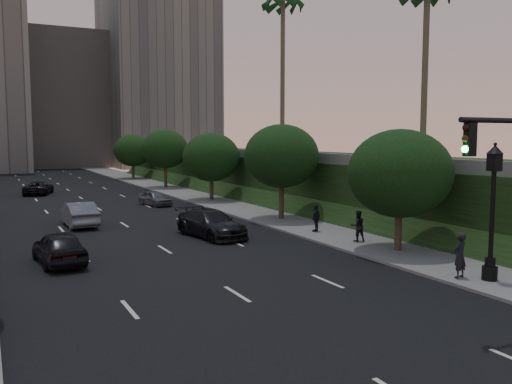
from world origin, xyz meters
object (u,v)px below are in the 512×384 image
sedan_near_left (59,248)px  pedestrian_a (460,255)px  street_lamp (492,218)px  sedan_near_right (211,224)px  pedestrian_b (358,226)px  sedan_far_left (39,188)px  pedestrian_c (316,218)px  sedan_far_right (155,198)px  sedan_mid_left (79,214)px

sedan_near_left → pedestrian_a: bearing=138.7°
street_lamp → pedestrian_a: 1.93m
sedan_near_right → pedestrian_a: bearing=-78.1°
sedan_near_right → pedestrian_b: pedestrian_b is taller
sedan_far_left → pedestrian_c: pedestrian_c is taller
street_lamp → pedestrian_b: 9.07m
street_lamp → sedan_far_left: size_ratio=1.15×
sedan_near_left → pedestrian_b: bearing=166.6°
sedan_near_left → sedan_far_right: (10.01, 18.98, -0.13)m
sedan_near_left → sedan_far_right: size_ratio=1.20×
sedan_far_left → pedestrian_b: size_ratio=2.89×
street_lamp → sedan_near_left: bearing=143.1°
sedan_far_right → street_lamp: bearing=-94.9°
sedan_near_left → sedan_far_left: bearing=-98.1°
street_lamp → pedestrian_b: size_ratio=3.32×
sedan_far_left → sedan_near_right: 30.70m
sedan_near_left → sedan_near_right: sedan_near_right is taller
street_lamp → pedestrian_a: size_ratio=3.04×
sedan_far_left → sedan_far_right: bearing=136.7°
sedan_far_right → pedestrian_a: (4.07, -29.42, 0.43)m
sedan_near_left → sedan_near_right: bearing=-164.8°
street_lamp → sedan_far_right: street_lamp is taller
pedestrian_a → pedestrian_b: 8.22m
pedestrian_a → street_lamp: bearing=124.5°
street_lamp → sedan_far_left: 46.23m
street_lamp → pedestrian_c: street_lamp is taller
sedan_far_left → sedan_far_right: (8.07, -14.13, -0.03)m
sedan_far_left → pedestrian_c: bearing=129.0°
sedan_mid_left → pedestrian_b: bearing=132.3°
sedan_far_left → sedan_near_right: (6.85, -29.92, 0.12)m
sedan_near_left → sedan_mid_left: size_ratio=0.93×
sedan_far_left → sedan_far_right: 16.27m
sedan_far_right → pedestrian_b: size_ratio=2.24×
sedan_mid_left → sedan_far_left: sedan_mid_left is taller
sedan_far_right → pedestrian_c: pedestrian_c is taller
street_lamp → sedan_mid_left: bearing=119.6°
sedan_mid_left → pedestrian_c: pedestrian_c is taller
sedan_far_right → sedan_far_left: bearing=105.6°
sedan_far_left → pedestrian_c: size_ratio=3.00×
street_lamp → sedan_near_left: 18.75m
pedestrian_a → sedan_near_right: bearing=-81.2°
street_lamp → pedestrian_c: size_ratio=3.45×
pedestrian_c → sedan_mid_left: bearing=-69.5°
pedestrian_b → pedestrian_c: size_ratio=1.04×
sedan_far_right → pedestrian_b: 21.90m
sedan_near_left → sedan_mid_left: (2.49, 10.67, 0.03)m
sedan_far_left → pedestrian_a: size_ratio=2.65×
sedan_mid_left → pedestrian_b: 18.15m
sedan_mid_left → sedan_far_right: size_ratio=1.30×
sedan_far_left → sedan_far_right: size_ratio=1.29×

